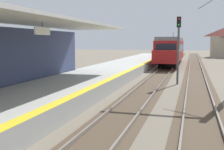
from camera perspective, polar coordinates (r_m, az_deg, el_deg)
station_platform at (r=19.79m, az=-6.18°, el=-1.62°), size 5.00×80.00×0.91m
track_pair_nearest_platform at (r=22.58m, az=8.13°, el=-1.64°), size 2.34×120.00×0.16m
track_pair_middle at (r=22.39m, az=16.79°, el=-1.93°), size 2.34×120.00×0.16m
approaching_train at (r=41.85m, az=11.81°, el=5.05°), size 2.93×19.60×4.76m
rail_signal_post at (r=22.50m, az=13.21°, el=6.26°), size 0.32×0.34×5.20m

